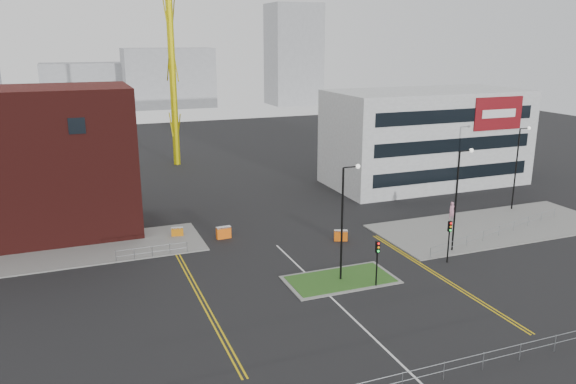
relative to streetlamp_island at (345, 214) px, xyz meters
name	(u,v)px	position (x,y,z in m)	size (l,w,h in m)	color
ground	(368,333)	(-2.22, -8.00, -5.41)	(200.00, 200.00, 0.00)	black
pavement_left	(40,255)	(-22.22, 14.00, -5.35)	(28.00, 8.00, 0.12)	slate
pavement_right	(493,226)	(19.78, 6.00, -5.35)	(24.00, 10.00, 0.12)	slate
island_kerb	(341,280)	(-0.22, 0.00, -5.37)	(8.60, 4.60, 0.08)	slate
grass_island	(341,279)	(-0.22, 0.00, -5.35)	(8.00, 4.00, 0.12)	#214717
office_block	(426,137)	(23.79, 23.97, 0.59)	(25.00, 12.20, 12.00)	#ACAFB1
streetlamp_island	(345,214)	(0.00, 0.00, 0.00)	(1.46, 0.36, 9.18)	black
streetlamp_right_near	(459,192)	(12.00, 2.00, 0.00)	(1.46, 0.36, 9.18)	black
streetlamp_right_far	(518,162)	(26.00, 10.00, 0.00)	(1.46, 0.36, 9.18)	black
traffic_light_island	(377,255)	(1.78, -2.02, -2.85)	(0.28, 0.33, 3.65)	black
traffic_light_right	(449,234)	(9.78, -0.02, -2.85)	(0.28, 0.33, 3.65)	black
railing_front	(424,372)	(-2.22, -14.00, -4.63)	(24.05, 0.05, 1.10)	gray
railing_left	(152,250)	(-13.22, 10.00, -4.67)	(6.05, 0.05, 1.10)	gray
railing_right	(499,229)	(18.28, 3.50, -4.63)	(19.05, 5.05, 1.10)	gray
centre_line	(354,319)	(-2.22, -6.00, -5.41)	(0.15, 30.00, 0.01)	silver
yellow_left_a	(196,292)	(-11.22, 2.00, -5.41)	(0.12, 24.00, 0.01)	gold
yellow_left_b	(200,291)	(-10.92, 2.00, -5.41)	(0.12, 24.00, 0.01)	gold
yellow_right_a	(436,276)	(7.28, -2.00, -5.41)	(0.12, 20.00, 0.01)	gold
yellow_right_b	(440,275)	(7.58, -2.00, -5.41)	(0.12, 20.00, 0.01)	gold
skyline_b	(169,78)	(7.78, 122.00, 2.59)	(24.00, 12.00, 16.00)	gray
skyline_c	(294,55)	(42.78, 117.00, 8.59)	(14.00, 12.00, 28.00)	gray
skyline_d	(99,85)	(-10.22, 132.00, 0.59)	(30.00, 12.00, 12.00)	gray
pedestrian	(452,211)	(17.32, 9.38, -4.43)	(0.71, 0.47, 1.96)	#C37E97
barrier_left	(177,232)	(-10.22, 14.61, -4.90)	(1.17, 0.58, 0.94)	#C56C0A
barrier_mid	(224,232)	(-6.22, 12.61, -4.79)	(1.40, 0.54, 1.15)	#FD650E
barrier_right	(341,235)	(3.78, 8.00, -4.85)	(1.30, 0.84, 1.04)	#D7580B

